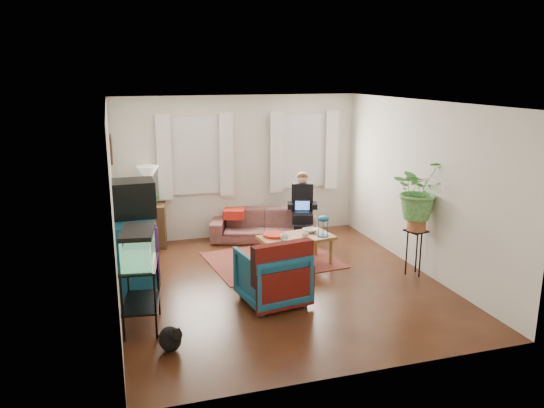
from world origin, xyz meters
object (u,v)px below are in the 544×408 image
object	(u,v)px
side_table	(151,225)
armchair	(272,273)
sofa	(264,220)
plant_stand	(415,253)
coffee_table	(296,250)
dresser	(135,250)
aquarium_stand	(141,296)

from	to	relation	value
side_table	armchair	distance (m)	3.19
sofa	plant_stand	distance (m)	2.86
coffee_table	plant_stand	bearing A→B (deg)	-39.03
armchair	plant_stand	bearing A→B (deg)	178.56
armchair	coffee_table	size ratio (longest dim) A/B	0.72
sofa	dresser	distance (m)	2.73
coffee_table	armchair	bearing A→B (deg)	-130.25
armchair	plant_stand	world-z (taller)	armchair
side_table	dresser	bearing A→B (deg)	-101.65
side_table	coffee_table	distance (m)	2.69
dresser	plant_stand	size ratio (longest dim) A/B	1.55
coffee_table	plant_stand	xyz separation A→B (m)	(1.57, -0.93, 0.11)
coffee_table	aquarium_stand	bearing A→B (deg)	-157.40
side_table	aquarium_stand	world-z (taller)	aquarium_stand
dresser	coffee_table	world-z (taller)	dresser
armchair	side_table	bearing A→B (deg)	-74.26
aquarium_stand	armchair	size ratio (longest dim) A/B	0.99
side_table	plant_stand	world-z (taller)	side_table
aquarium_stand	sofa	bearing A→B (deg)	58.72
sofa	coffee_table	xyz separation A→B (m)	(0.13, -1.38, -0.14)
side_table	coffee_table	xyz separation A→B (m)	(2.13, -1.64, -0.14)
dresser	aquarium_stand	bearing A→B (deg)	-91.34
aquarium_stand	dresser	bearing A→B (deg)	97.70
dresser	armchair	world-z (taller)	dresser
sofa	side_table	xyz separation A→B (m)	(-2.00, 0.26, 0.00)
side_table	dresser	distance (m)	1.69
dresser	coffee_table	size ratio (longest dim) A/B	0.95
aquarium_stand	armchair	world-z (taller)	armchair
armchair	coffee_table	bearing A→B (deg)	-131.25
sofa	coffee_table	bearing A→B (deg)	-66.42
sofa	dresser	size ratio (longest dim) A/B	1.76
sofa	dresser	bearing A→B (deg)	-131.17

